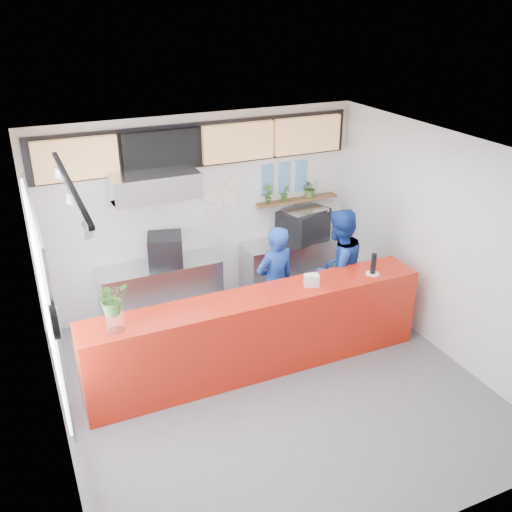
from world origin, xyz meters
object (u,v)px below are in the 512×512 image
object	(u,v)px
panini_oven	(165,250)
staff_center	(275,283)
service_counter	(258,333)
espresso_machine	(303,224)
staff_right	(337,269)
pepper_mill	(373,264)

from	to	relation	value
panini_oven	staff_center	world-z (taller)	staff_center
service_counter	espresso_machine	xyz separation A→B (m)	(1.61, 1.80, 0.60)
service_counter	staff_right	world-z (taller)	staff_right
espresso_machine	pepper_mill	xyz separation A→B (m)	(0.04, -1.88, 0.11)
pepper_mill	espresso_machine	bearing A→B (deg)	91.15
staff_center	staff_right	bearing A→B (deg)	164.18
espresso_machine	pepper_mill	bearing A→B (deg)	-111.71
staff_right	espresso_machine	bearing A→B (deg)	-109.19
staff_center	pepper_mill	distance (m)	1.39
espresso_machine	staff_center	size ratio (longest dim) A/B	0.45
service_counter	staff_center	distance (m)	0.90
service_counter	panini_oven	xyz separation A→B (m)	(-0.69, 1.80, 0.57)
service_counter	panini_oven	size ratio (longest dim) A/B	9.12
panini_oven	staff_right	distance (m)	2.53
service_counter	pepper_mill	world-z (taller)	pepper_mill
espresso_machine	staff_right	xyz separation A→B (m)	(-0.11, -1.24, -0.23)
panini_oven	staff_center	distance (m)	1.71
espresso_machine	staff_right	bearing A→B (deg)	-117.81
staff_right	pepper_mill	distance (m)	0.74
pepper_mill	staff_right	bearing A→B (deg)	102.82
espresso_machine	staff_right	size ratio (longest dim) A/B	0.42
staff_right	pepper_mill	size ratio (longest dim) A/B	6.47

